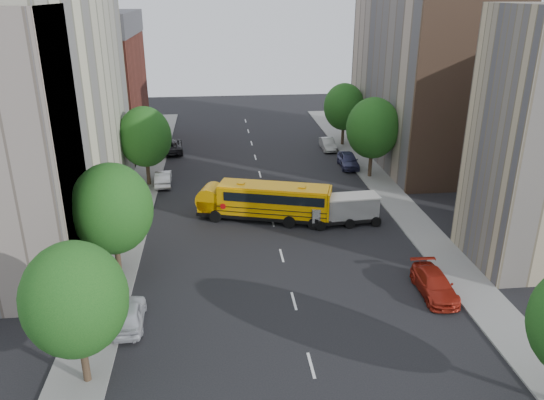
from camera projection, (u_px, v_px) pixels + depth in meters
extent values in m
plane|color=black|center=(278.00, 243.00, 39.78)|extent=(120.00, 120.00, 0.00)
cube|color=slate|center=(131.00, 222.00, 43.23)|extent=(3.00, 80.00, 0.12)
cube|color=slate|center=(404.00, 210.00, 45.53)|extent=(3.00, 80.00, 0.12)
cube|color=silver|center=(266.00, 195.00, 49.02)|extent=(0.15, 64.00, 0.01)
cube|color=beige|center=(32.00, 100.00, 39.82)|extent=(10.00, 26.00, 20.00)
cube|color=maroon|center=(96.00, 94.00, 61.44)|extent=(10.00, 15.00, 13.00)
cube|color=tan|center=(423.00, 77.00, 56.73)|extent=(10.00, 22.00, 18.00)
cube|color=brown|center=(470.00, 96.00, 46.57)|extent=(10.10, 0.30, 18.00)
cylinder|color=#38281C|center=(85.00, 359.00, 25.25)|extent=(0.36, 0.36, 2.70)
ellipsoid|color=#114213|center=(75.00, 299.00, 24.03)|extent=(4.80, 4.80, 5.52)
cylinder|color=#38281C|center=(118.00, 259.00, 34.45)|extent=(0.36, 0.36, 2.88)
ellipsoid|color=#114213|center=(112.00, 209.00, 33.15)|extent=(5.12, 5.12, 5.89)
cylinder|color=#38281C|center=(148.00, 171.00, 51.09)|extent=(0.36, 0.36, 2.81)
ellipsoid|color=#114213|center=(145.00, 137.00, 49.82)|extent=(4.99, 4.99, 5.74)
cylinder|color=#38281C|center=(370.00, 163.00, 53.27)|extent=(0.36, 0.36, 2.95)
ellipsoid|color=#114213|center=(373.00, 128.00, 51.93)|extent=(5.25, 5.25, 6.04)
cylinder|color=#38281C|center=(343.00, 134.00, 64.39)|extent=(0.36, 0.36, 2.74)
ellipsoid|color=#114213|center=(344.00, 107.00, 63.16)|extent=(4.86, 4.86, 5.59)
cube|color=black|center=(265.00, 213.00, 43.68)|extent=(11.32, 5.61, 0.30)
cube|color=#EC9F04|center=(273.00, 200.00, 43.08)|extent=(9.23, 4.93, 2.27)
cube|color=#EC9F04|center=(212.00, 203.00, 44.23)|extent=(2.36, 2.69, 0.99)
cube|color=black|center=(223.00, 191.00, 43.62)|extent=(1.13, 2.32, 1.19)
cube|color=#EC9F04|center=(274.00, 186.00, 42.66)|extent=(9.17, 4.74, 0.14)
cube|color=black|center=(276.00, 194.00, 42.87)|extent=(8.49, 4.76, 0.74)
cube|color=black|center=(273.00, 209.00, 43.38)|extent=(9.24, 4.99, 0.06)
cube|color=black|center=(273.00, 204.00, 43.23)|extent=(9.24, 4.99, 0.06)
cube|color=#EC9F04|center=(329.00, 203.00, 42.32)|extent=(0.86, 2.41, 2.27)
cube|color=#EC9F04|center=(241.00, 183.00, 43.08)|extent=(0.74, 0.74, 0.10)
cube|color=#EC9F04|center=(302.00, 187.00, 42.23)|extent=(0.74, 0.74, 0.10)
cylinder|color=#EC9F04|center=(212.00, 198.00, 44.05)|extent=(2.64, 2.78, 2.08)
cylinder|color=red|center=(223.00, 206.00, 42.65)|extent=(0.48, 0.18, 0.49)
cylinder|color=black|center=(216.00, 216.00, 43.23)|extent=(1.03, 0.57, 0.99)
cylinder|color=black|center=(224.00, 205.00, 45.48)|extent=(1.03, 0.57, 0.99)
cylinder|color=black|center=(289.00, 222.00, 42.20)|extent=(1.03, 0.57, 0.99)
cylinder|color=black|center=(293.00, 210.00, 44.45)|extent=(1.03, 0.57, 0.99)
cylinder|color=black|center=(314.00, 224.00, 41.86)|extent=(1.03, 0.57, 0.99)
cylinder|color=black|center=(317.00, 212.00, 44.11)|extent=(1.03, 0.57, 0.99)
cube|color=black|center=(344.00, 218.00, 42.95)|extent=(5.74, 2.25, 0.28)
cube|color=white|center=(350.00, 207.00, 42.66)|extent=(4.42, 2.07, 1.69)
cube|color=white|center=(319.00, 212.00, 42.36)|extent=(1.43, 1.87, 1.12)
cube|color=silver|center=(351.00, 196.00, 42.33)|extent=(4.62, 2.18, 0.11)
cylinder|color=black|center=(322.00, 226.00, 41.79)|extent=(0.80, 0.29, 0.79)
cylinder|color=black|center=(316.00, 216.00, 43.50)|extent=(0.80, 0.29, 0.79)
cylinder|color=black|center=(349.00, 224.00, 42.15)|extent=(0.80, 0.29, 0.79)
cylinder|color=black|center=(342.00, 214.00, 43.87)|extent=(0.80, 0.29, 0.79)
cylinder|color=black|center=(374.00, 222.00, 42.49)|extent=(0.80, 0.29, 0.79)
cylinder|color=black|center=(366.00, 213.00, 44.20)|extent=(0.80, 0.29, 0.79)
imported|color=silver|center=(129.00, 314.00, 29.84)|extent=(1.80, 4.16, 1.40)
imported|color=silver|center=(163.00, 178.00, 51.44)|extent=(1.65, 4.30, 1.40)
imported|color=black|center=(171.00, 146.00, 61.83)|extent=(3.06, 5.75, 1.54)
imported|color=maroon|center=(434.00, 284.00, 32.91)|extent=(2.09, 4.86, 1.39)
imported|color=#35375D|center=(348.00, 160.00, 56.54)|extent=(2.06, 4.68, 1.57)
imported|color=#979893|center=(328.00, 144.00, 62.77)|extent=(1.47, 4.13, 1.36)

